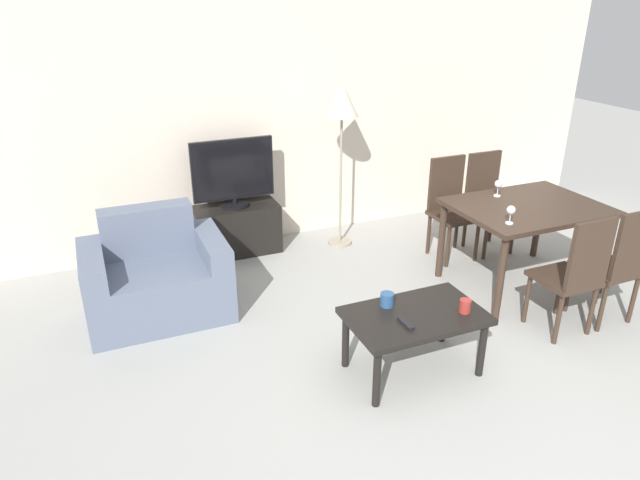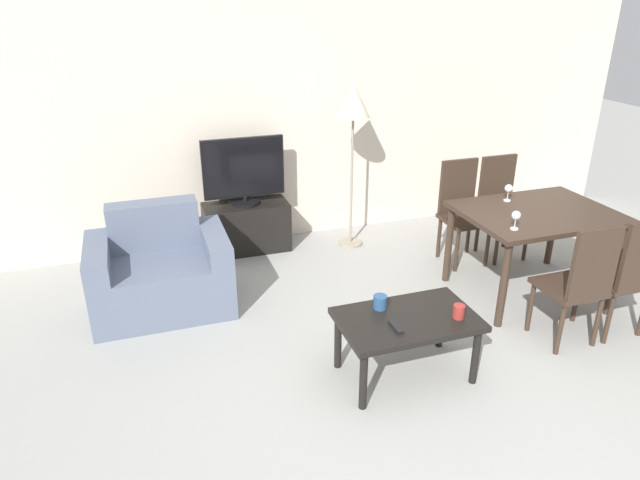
{
  "view_description": "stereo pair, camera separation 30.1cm",
  "coord_description": "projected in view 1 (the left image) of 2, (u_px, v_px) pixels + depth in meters",
  "views": [
    {
      "loc": [
        -2.01,
        -2.0,
        2.39
      ],
      "look_at": [
        -0.47,
        1.63,
        0.65
      ],
      "focal_mm": 32.0,
      "sensor_mm": 36.0,
      "label": 1
    },
    {
      "loc": [
        -1.73,
        -2.1,
        2.39
      ],
      "look_at": [
        -0.47,
        1.63,
        0.65
      ],
      "focal_mm": 32.0,
      "sensor_mm": 36.0,
      "label": 2
    }
  ],
  "objects": [
    {
      "name": "ground_plane",
      "position": [
        501.0,
        430.0,
        3.37
      ],
      "size": [
        18.0,
        18.0,
        0.0
      ],
      "primitive_type": "plane",
      "color": "#9E9E99"
    },
    {
      "name": "wine_glass_center",
      "position": [
        498.0,
        185.0,
        4.9
      ],
      "size": [
        0.07,
        0.07,
        0.15
      ],
      "color": "silver",
      "rests_on": "dining_table"
    },
    {
      "name": "dining_chair_far",
      "position": [
        487.0,
        198.0,
        5.56
      ],
      "size": [
        0.4,
        0.4,
        0.96
      ],
      "color": "#38281E",
      "rests_on": "ground_plane"
    },
    {
      "name": "dining_chair_near_right",
      "position": [
        618.0,
        262.0,
        4.26
      ],
      "size": [
        0.4,
        0.4,
        0.96
      ],
      "color": "#38281E",
      "rests_on": "ground_plane"
    },
    {
      "name": "armchair",
      "position": [
        156.0,
        279.0,
        4.48
      ],
      "size": [
        1.08,
        0.75,
        0.82
      ],
      "color": "slate",
      "rests_on": "ground_plane"
    },
    {
      "name": "floor_lamp",
      "position": [
        342.0,
        108.0,
        5.29
      ],
      "size": [
        0.31,
        0.31,
        1.61
      ],
      "color": "gray",
      "rests_on": "ground_plane"
    },
    {
      "name": "wall_back",
      "position": [
        298.0,
        104.0,
        5.6
      ],
      "size": [
        7.16,
        0.06,
        2.7
      ],
      "color": "beige",
      "rests_on": "ground_plane"
    },
    {
      "name": "tv_stand",
      "position": [
        237.0,
        229.0,
        5.56
      ],
      "size": [
        0.82,
        0.37,
        0.48
      ],
      "color": "black",
      "rests_on": "ground_plane"
    },
    {
      "name": "wine_glass_left",
      "position": [
        511.0,
        211.0,
        4.33
      ],
      "size": [
        0.07,
        0.07,
        0.15
      ],
      "color": "silver",
      "rests_on": "dining_table"
    },
    {
      "name": "tv",
      "position": [
        233.0,
        173.0,
        5.32
      ],
      "size": [
        0.78,
        0.27,
        0.65
      ],
      "color": "black",
      "rests_on": "tv_stand"
    },
    {
      "name": "coffee_table",
      "position": [
        415.0,
        321.0,
        3.75
      ],
      "size": [
        0.9,
        0.56,
        0.45
      ],
      "color": "black",
      "rests_on": "ground_plane"
    },
    {
      "name": "remote_primary",
      "position": [
        406.0,
        323.0,
        3.59
      ],
      "size": [
        0.04,
        0.15,
        0.02
      ],
      "color": "black",
      "rests_on": "coffee_table"
    },
    {
      "name": "dining_chair_far_left",
      "position": [
        450.0,
        204.0,
        5.41
      ],
      "size": [
        0.4,
        0.4,
        0.96
      ],
      "color": "#38281E",
      "rests_on": "ground_plane"
    },
    {
      "name": "cup_colored_far",
      "position": [
        387.0,
        300.0,
        3.8
      ],
      "size": [
        0.09,
        0.09,
        0.09
      ],
      "color": "navy",
      "rests_on": "coffee_table"
    },
    {
      "name": "cup_white_near",
      "position": [
        465.0,
        306.0,
        3.72
      ],
      "size": [
        0.08,
        0.08,
        0.09
      ],
      "color": "maroon",
      "rests_on": "coffee_table"
    },
    {
      "name": "dining_table",
      "position": [
        527.0,
        215.0,
        4.78
      ],
      "size": [
        1.22,
        0.92,
        0.74
      ],
      "color": "#38281E",
      "rests_on": "ground_plane"
    },
    {
      "name": "dining_chair_near",
      "position": [
        575.0,
        272.0,
        4.11
      ],
      "size": [
        0.4,
        0.4,
        0.96
      ],
      "color": "#38281E",
      "rests_on": "ground_plane"
    }
  ]
}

